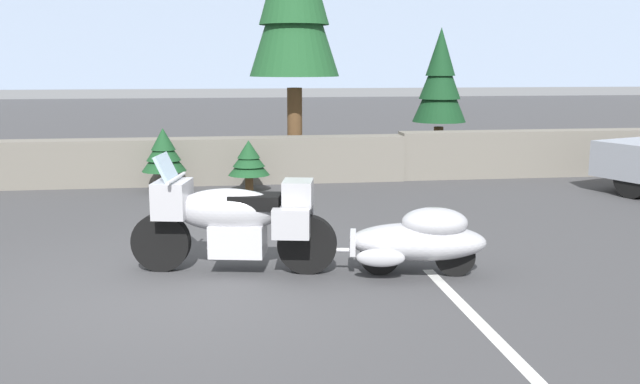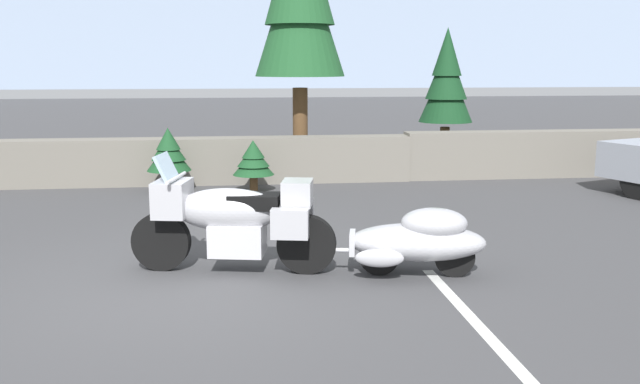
{
  "view_description": "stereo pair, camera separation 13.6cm",
  "coord_description": "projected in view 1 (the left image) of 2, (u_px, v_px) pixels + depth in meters",
  "views": [
    {
      "loc": [
        0.53,
        -7.05,
        2.32
      ],
      "look_at": [
        1.59,
        0.74,
        0.85
      ],
      "focal_mm": 38.99,
      "sensor_mm": 36.0,
      "label": 1
    },
    {
      "loc": [
        0.66,
        -7.06,
        2.32
      ],
      "look_at": [
        1.59,
        0.74,
        0.85
      ],
      "focal_mm": 38.99,
      "sensor_mm": 36.0,
      "label": 2
    }
  ],
  "objects": [
    {
      "name": "car_shaped_trailer",
      "position": [
        419.0,
        239.0,
        7.62
      ],
      "size": [
        2.23,
        0.99,
        0.76
      ],
      "color": "black",
      "rests_on": "ground"
    },
    {
      "name": "touring_motorcycle",
      "position": [
        233.0,
        218.0,
        7.7
      ],
      "size": [
        2.29,
        1.01,
        1.33
      ],
      "color": "black",
      "rests_on": "ground"
    },
    {
      "name": "distant_ridgeline",
      "position": [
        219.0,
        22.0,
        99.7
      ],
      "size": [
        240.0,
        80.0,
        16.0
      ],
      "primitive_type": "cube",
      "color": "#8C9EB7",
      "rests_on": "ground"
    },
    {
      "name": "stone_guard_wall",
      "position": [
        219.0,
        160.0,
        13.45
      ],
      "size": [
        24.0,
        0.58,
        0.95
      ],
      "color": "slate",
      "rests_on": "ground"
    },
    {
      "name": "pine_sapling_near",
      "position": [
        164.0,
        152.0,
        12.56
      ],
      "size": [
        0.8,
        0.8,
        1.16
      ],
      "color": "brown",
      "rests_on": "ground"
    },
    {
      "name": "pine_tree_secondary",
      "position": [
        440.0,
        80.0,
        15.46
      ],
      "size": [
        1.2,
        1.2,
        3.08
      ],
      "color": "brown",
      "rests_on": "ground"
    },
    {
      "name": "ground_plane",
      "position": [
        179.0,
        289.0,
        7.22
      ],
      "size": [
        80.0,
        80.0,
        0.0
      ],
      "primitive_type": "plane",
      "color": "#424244"
    },
    {
      "name": "parking_stripe_marker",
      "position": [
        486.0,
        329.0,
        6.12
      ],
      "size": [
        0.12,
        3.6,
        0.01
      ],
      "primitive_type": "cube",
      "color": "silver",
      "rests_on": "ground"
    },
    {
      "name": "pine_sapling_farther",
      "position": [
        249.0,
        160.0,
        12.57
      ],
      "size": [
        0.75,
        0.75,
        0.94
      ],
      "color": "brown",
      "rests_on": "ground"
    }
  ]
}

